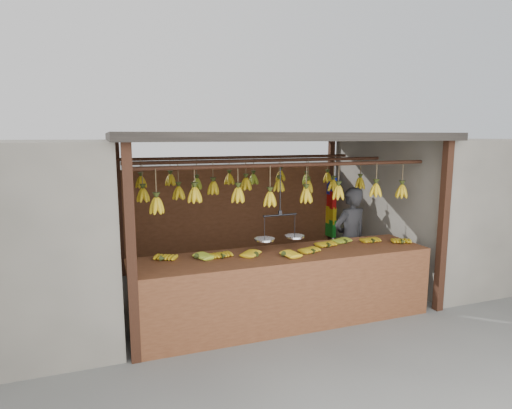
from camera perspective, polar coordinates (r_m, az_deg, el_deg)
name	(u,v)px	position (r m, az deg, el deg)	size (l,w,h in m)	color
ground	(263,290)	(6.72, 0.89, -11.39)	(80.00, 80.00, 0.00)	#5B5B57
stall	(255,161)	(6.61, -0.08, 5.79)	(4.30, 3.30, 2.40)	black
neighbor_right	(451,204)	(8.37, 24.61, 0.01)	(3.00, 3.00, 2.30)	slate
counter	(288,270)	(5.36, 4.33, -8.69)	(3.82, 0.87, 0.96)	brown
hanging_bananas	(262,187)	(6.34, 0.84, 2.40)	(3.59, 2.25, 0.38)	gold
balance_scale	(280,233)	(5.45, 3.19, -3.88)	(0.67, 0.26, 0.94)	black
vendor	(350,239)	(6.72, 12.44, -4.51)	(0.58, 0.38, 1.60)	#262628
bag_bundles	(331,207)	(8.47, 9.99, -0.37)	(0.08, 0.26, 1.17)	#1426BF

